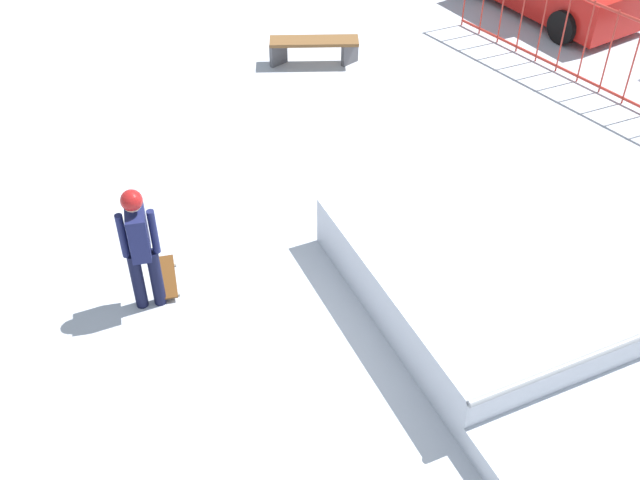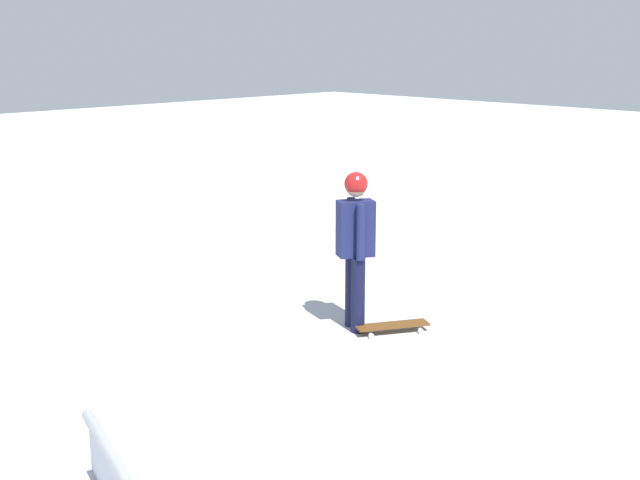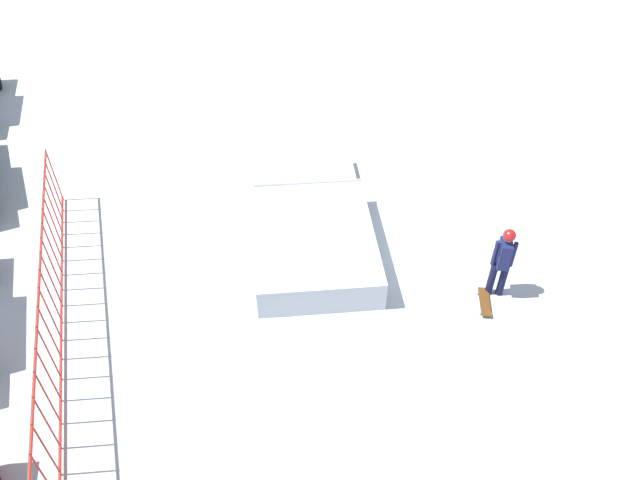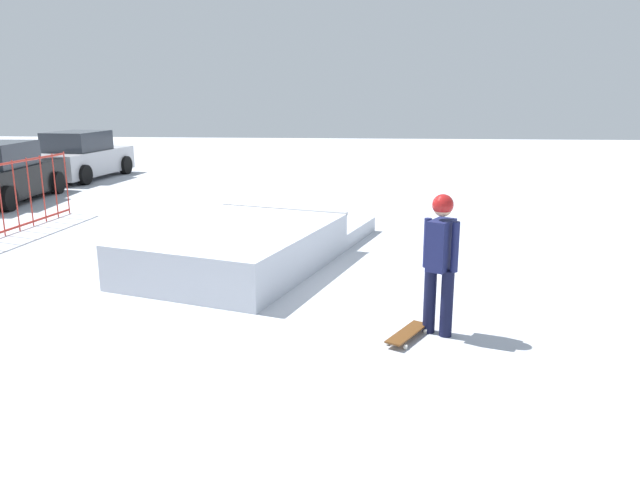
% 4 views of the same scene
% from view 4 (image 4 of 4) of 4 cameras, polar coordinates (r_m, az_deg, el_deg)
% --- Properties ---
extents(ground_plane, '(60.00, 60.00, 0.00)m').
position_cam_4_polar(ground_plane, '(9.74, -5.10, -3.42)').
color(ground_plane, '#B2B7C1').
extents(skate_ramp, '(5.93, 4.10, 0.74)m').
position_cam_4_polar(skate_ramp, '(10.53, -6.55, -0.37)').
color(skate_ramp, silver).
rests_on(skate_ramp, ground).
extents(skater, '(0.44, 0.39, 1.73)m').
position_cam_4_polar(skater, '(7.29, 11.29, -1.31)').
color(skater, black).
rests_on(skater, ground).
extents(skateboard, '(0.80, 0.56, 0.09)m').
position_cam_4_polar(skateboard, '(7.36, 8.22, -8.69)').
color(skateboard, '#593314').
rests_on(skateboard, ground).
extents(parked_car_black, '(4.19, 2.10, 1.60)m').
position_cam_4_polar(parked_car_black, '(18.31, -27.93, 5.43)').
color(parked_car_black, black).
rests_on(parked_car_black, ground).
extents(parked_car_silver, '(4.25, 2.24, 1.60)m').
position_cam_4_polar(parked_car_silver, '(22.21, -21.58, 7.26)').
color(parked_car_silver, '#B7B7BC').
rests_on(parked_car_silver, ground).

